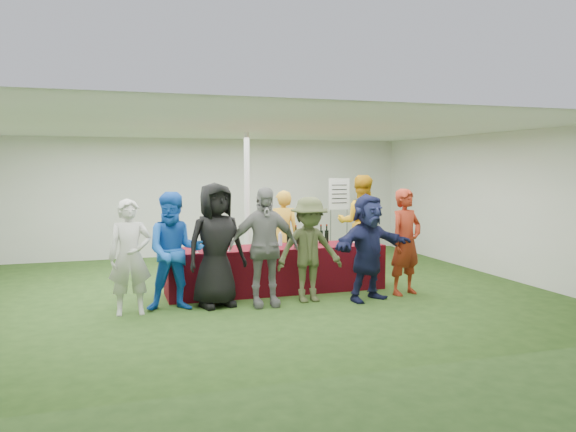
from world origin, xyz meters
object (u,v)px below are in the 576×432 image
object	(u,v)px
staff_pourer	(283,234)
customer_4	(309,250)
staff_back	(360,223)
customer_0	(130,257)
customer_3	(264,247)
customer_2	(216,245)
customer_1	(175,251)
customer_6	(406,242)
customer_5	(368,247)
serving_table	(277,269)
wine_list_sign	(339,200)
dump_bucket	(367,239)

from	to	relation	value
staff_pourer	customer_4	xyz separation A→B (m)	(-0.20, -1.97, -0.01)
staff_back	customer_0	bearing A→B (deg)	47.31
customer_0	customer_3	world-z (taller)	customer_3
customer_2	customer_4	world-z (taller)	customer_2
customer_0	customer_4	world-z (taller)	customer_0
customer_1	customer_3	bearing A→B (deg)	-1.60
staff_back	customer_6	bearing A→B (deg)	106.94
customer_5	customer_1	bearing A→B (deg)	155.95
customer_1	staff_back	bearing A→B (deg)	32.85
serving_table	wine_list_sign	bearing A→B (deg)	50.60
customer_5	customer_6	distance (m)	0.77
serving_table	customer_2	bearing A→B (deg)	-149.35
staff_pourer	customer_0	distance (m)	3.41
customer_5	wine_list_sign	bearing A→B (deg)	55.16
staff_back	serving_table	bearing A→B (deg)	54.10
staff_pourer	customer_1	bearing A→B (deg)	54.46
customer_0	customer_5	world-z (taller)	customer_5
customer_4	wine_list_sign	bearing A→B (deg)	59.59
staff_back	customer_3	xyz separation A→B (m)	(-2.59, -2.18, -0.06)
staff_back	customer_5	bearing A→B (deg)	90.00
customer_3	customer_5	distance (m)	1.63
customer_2	customer_6	size ratio (longest dim) A/B	1.07
customer_2	customer_3	world-z (taller)	customer_2
customer_0	customer_1	distance (m)	0.62
customer_1	customer_5	distance (m)	2.92
dump_bucket	customer_3	world-z (taller)	customer_3
serving_table	customer_3	world-z (taller)	customer_3
dump_bucket	wine_list_sign	size ratio (longest dim) A/B	0.13
serving_table	wine_list_sign	size ratio (longest dim) A/B	2.00
customer_1	customer_2	distance (m)	0.61
wine_list_sign	customer_3	distance (m)	4.62
customer_3	customer_1	bearing A→B (deg)	174.89
staff_back	customer_1	bearing A→B (deg)	50.20
customer_2	customer_0	bearing A→B (deg)	170.90
customer_0	customer_2	distance (m)	1.23
dump_bucket	customer_4	bearing A→B (deg)	-154.17
staff_back	customer_6	distance (m)	2.16
customer_6	customer_3	bearing A→B (deg)	163.39
customer_2	customer_5	world-z (taller)	customer_2
staff_pourer	customer_4	size ratio (longest dim) A/B	1.01
wine_list_sign	staff_pourer	size ratio (longest dim) A/B	1.11
customer_5	serving_table	bearing A→B (deg)	120.90
customer_6	serving_table	bearing A→B (deg)	139.10
wine_list_sign	customer_6	size ratio (longest dim) A/B	1.05
customer_0	customer_6	size ratio (longest dim) A/B	0.95
customer_4	customer_6	size ratio (longest dim) A/B	0.94
serving_table	staff_pourer	size ratio (longest dim) A/B	2.22
wine_list_sign	customer_4	size ratio (longest dim) A/B	1.12
serving_table	customer_3	size ratio (longest dim) A/B	2.03
wine_list_sign	customer_1	size ratio (longest dim) A/B	1.05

